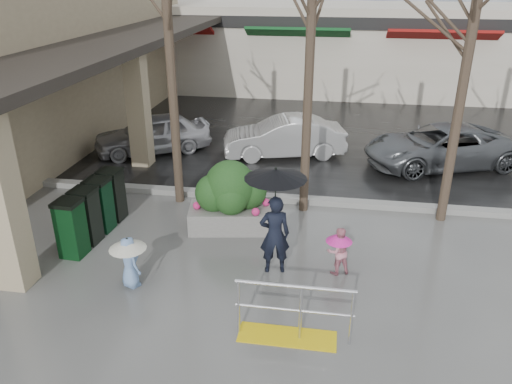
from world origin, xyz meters
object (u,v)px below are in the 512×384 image
(woman, at_px, (275,211))
(car_b, at_px, (284,137))
(child_blue, at_px, (129,256))
(planter, at_px, (231,197))
(tree_mideast, at_px, (477,4))
(car_a, at_px, (153,133))
(handrail, at_px, (291,319))
(car_c, at_px, (441,146))
(child_pink, at_px, (339,248))
(news_boxes, at_px, (93,210))

(woman, xyz_separation_m, car_b, (-0.56, 6.73, -0.69))
(child_blue, height_order, planter, planter)
(tree_mideast, height_order, car_a, tree_mideast)
(handrail, bearing_deg, woman, 105.22)
(tree_mideast, relative_size, car_b, 1.70)
(car_c, bearing_deg, child_blue, -61.35)
(handrail, height_order, car_c, car_c)
(child_pink, relative_size, news_boxes, 0.44)
(car_b, distance_m, car_c, 4.76)
(child_blue, relative_size, car_a, 0.28)
(child_pink, xyz_separation_m, car_c, (2.96, 6.45, 0.07))
(news_boxes, bearing_deg, child_pink, -3.15)
(handrail, distance_m, car_c, 9.26)
(child_blue, xyz_separation_m, car_b, (2.04, 7.67, -0.01))
(woman, bearing_deg, handrail, 92.65)
(child_blue, bearing_deg, car_b, -67.65)
(tree_mideast, relative_size, child_pink, 6.59)
(woman, relative_size, car_c, 0.49)
(handrail, bearing_deg, child_pink, 70.91)
(handrail, xyz_separation_m, child_pink, (0.71, 2.05, 0.18))
(tree_mideast, bearing_deg, woman, -141.93)
(tree_mideast, bearing_deg, car_a, 157.35)
(woman, xyz_separation_m, planter, (-1.21, 1.64, -0.53))
(child_blue, height_order, car_b, car_b)
(tree_mideast, xyz_separation_m, car_a, (-8.48, 3.54, -4.23))
(planter, xyz_separation_m, car_c, (5.40, 4.93, -0.16))
(woman, relative_size, child_blue, 2.14)
(child_pink, height_order, news_boxes, news_boxes)
(car_b, bearing_deg, news_boxes, -46.40)
(planter, bearing_deg, news_boxes, -163.89)
(news_boxes, bearing_deg, handrail, -26.27)
(woman, relative_size, planter, 1.09)
(car_a, height_order, car_b, same)
(tree_mideast, bearing_deg, news_boxes, -165.09)
(child_blue, xyz_separation_m, news_boxes, (-1.55, 1.74, -0.02))
(planter, xyz_separation_m, news_boxes, (-2.94, -0.85, -0.16))
(car_a, distance_m, car_c, 9.01)
(child_blue, bearing_deg, woman, -122.73)
(child_blue, bearing_deg, child_pink, -127.20)
(news_boxes, height_order, car_a, car_a)
(woman, relative_size, car_a, 0.60)
(child_pink, xyz_separation_m, car_b, (-1.79, 6.61, 0.07))
(handrail, distance_m, car_b, 8.73)
(handrail, relative_size, car_c, 0.42)
(woman, bearing_deg, tree_mideast, -154.51)
(woman, bearing_deg, child_blue, 7.48)
(child_pink, bearing_deg, tree_mideast, -155.95)
(news_boxes, distance_m, car_a, 5.66)
(car_c, bearing_deg, car_a, -108.23)
(tree_mideast, height_order, child_blue, tree_mideast)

